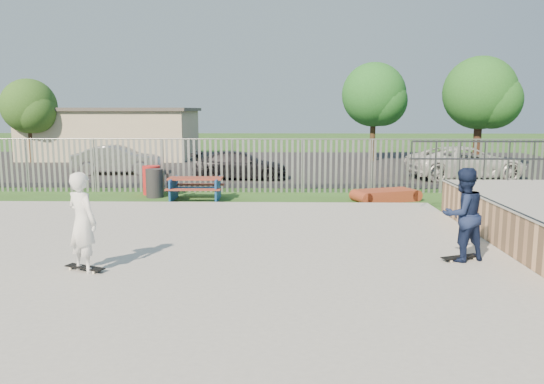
{
  "coord_description": "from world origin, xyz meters",
  "views": [
    {
      "loc": [
        2.94,
        -10.68,
        3.07
      ],
      "look_at": [
        2.65,
        2.0,
        1.1
      ],
      "focal_mm": 35.0,
      "sensor_mm": 36.0,
      "label": 1
    }
  ],
  "objects_px": {
    "car_silver": "(118,160)",
    "funbox": "(386,195)",
    "car_dark": "(240,165)",
    "tree_right": "(480,93)",
    "tree_left": "(29,106)",
    "skater_navy": "(463,214)",
    "trash_bin_red": "(152,180)",
    "trash_bin_grey": "(155,183)",
    "skater_white": "(82,222)",
    "tree_mid": "(374,95)",
    "picnic_table": "(196,188)",
    "car_white": "(466,163)"
  },
  "relations": [
    {
      "from": "car_silver",
      "to": "funbox",
      "type": "bearing_deg",
      "value": -126.96
    },
    {
      "from": "car_dark",
      "to": "tree_right",
      "type": "distance_m",
      "value": 13.46
    },
    {
      "from": "car_dark",
      "to": "tree_left",
      "type": "height_order",
      "value": "tree_left"
    },
    {
      "from": "skater_navy",
      "to": "tree_right",
      "type": "bearing_deg",
      "value": -132.11
    },
    {
      "from": "trash_bin_red",
      "to": "car_dark",
      "type": "xyz_separation_m",
      "value": [
        2.9,
        4.32,
        0.11
      ]
    },
    {
      "from": "trash_bin_grey",
      "to": "skater_white",
      "type": "bearing_deg",
      "value": -84.14
    },
    {
      "from": "car_silver",
      "to": "skater_navy",
      "type": "bearing_deg",
      "value": -147.12
    },
    {
      "from": "trash_bin_grey",
      "to": "skater_navy",
      "type": "xyz_separation_m",
      "value": [
        8.06,
        -8.3,
        0.56
      ]
    },
    {
      "from": "trash_bin_red",
      "to": "tree_left",
      "type": "xyz_separation_m",
      "value": [
        -9.98,
        11.67,
        2.75
      ]
    },
    {
      "from": "car_dark",
      "to": "trash_bin_grey",
      "type": "bearing_deg",
      "value": 153.44
    },
    {
      "from": "funbox",
      "to": "trash_bin_red",
      "type": "xyz_separation_m",
      "value": [
        -8.32,
        1.24,
        0.33
      ]
    },
    {
      "from": "tree_mid",
      "to": "skater_navy",
      "type": "bearing_deg",
      "value": -94.82
    },
    {
      "from": "car_silver",
      "to": "skater_navy",
      "type": "height_order",
      "value": "skater_navy"
    },
    {
      "from": "trash_bin_red",
      "to": "skater_navy",
      "type": "distance_m",
      "value": 12.24
    },
    {
      "from": "picnic_table",
      "to": "tree_left",
      "type": "bearing_deg",
      "value": 131.68
    },
    {
      "from": "tree_left",
      "to": "tree_right",
      "type": "xyz_separation_m",
      "value": [
        25.01,
        -2.54,
        0.65
      ]
    },
    {
      "from": "car_silver",
      "to": "tree_mid",
      "type": "relative_size",
      "value": 0.71
    },
    {
      "from": "picnic_table",
      "to": "car_dark",
      "type": "bearing_deg",
      "value": 77.92
    },
    {
      "from": "tree_right",
      "to": "trash_bin_grey",
      "type": "bearing_deg",
      "value": -146.46
    },
    {
      "from": "picnic_table",
      "to": "car_dark",
      "type": "height_order",
      "value": "car_dark"
    },
    {
      "from": "picnic_table",
      "to": "tree_right",
      "type": "relative_size",
      "value": 0.32
    },
    {
      "from": "car_dark",
      "to": "tree_left",
      "type": "xyz_separation_m",
      "value": [
        -12.88,
        7.34,
        2.64
      ]
    },
    {
      "from": "trash_bin_grey",
      "to": "tree_left",
      "type": "bearing_deg",
      "value": 129.74
    },
    {
      "from": "funbox",
      "to": "tree_right",
      "type": "xyz_separation_m",
      "value": [
        6.71,
        10.37,
        3.73
      ]
    },
    {
      "from": "car_dark",
      "to": "car_white",
      "type": "relative_size",
      "value": 0.81
    },
    {
      "from": "car_white",
      "to": "funbox",
      "type": "bearing_deg",
      "value": 133.83
    },
    {
      "from": "funbox",
      "to": "picnic_table",
      "type": "bearing_deg",
      "value": 158.66
    },
    {
      "from": "tree_right",
      "to": "trash_bin_red",
      "type": "bearing_deg",
      "value": -148.73
    },
    {
      "from": "car_silver",
      "to": "skater_white",
      "type": "height_order",
      "value": "skater_white"
    },
    {
      "from": "skater_navy",
      "to": "tree_left",
      "type": "bearing_deg",
      "value": -70.17
    },
    {
      "from": "tree_right",
      "to": "picnic_table",
      "type": "bearing_deg",
      "value": -142.07
    },
    {
      "from": "trash_bin_red",
      "to": "skater_white",
      "type": "distance_m",
      "value": 9.9
    },
    {
      "from": "skater_navy",
      "to": "car_silver",
      "type": "bearing_deg",
      "value": -74.4
    },
    {
      "from": "tree_left",
      "to": "car_white",
      "type": "bearing_deg",
      "value": -16.91
    },
    {
      "from": "trash_bin_grey",
      "to": "tree_left",
      "type": "distance_m",
      "value": 16.27
    },
    {
      "from": "trash_bin_red",
      "to": "skater_navy",
      "type": "height_order",
      "value": "skater_navy"
    },
    {
      "from": "skater_white",
      "to": "car_dark",
      "type": "bearing_deg",
      "value": -63.46
    },
    {
      "from": "car_white",
      "to": "tree_mid",
      "type": "height_order",
      "value": "tree_mid"
    },
    {
      "from": "skater_navy",
      "to": "funbox",
      "type": "bearing_deg",
      "value": -111.71
    },
    {
      "from": "car_silver",
      "to": "tree_right",
      "type": "height_order",
      "value": "tree_right"
    },
    {
      "from": "tree_right",
      "to": "skater_navy",
      "type": "relative_size",
      "value": 3.2
    },
    {
      "from": "skater_white",
      "to": "tree_left",
      "type": "bearing_deg",
      "value": -29.12
    },
    {
      "from": "trash_bin_grey",
      "to": "car_white",
      "type": "xyz_separation_m",
      "value": [
        12.74,
        5.33,
        0.24
      ]
    },
    {
      "from": "tree_left",
      "to": "skater_navy",
      "type": "bearing_deg",
      "value": -48.41
    },
    {
      "from": "trash_bin_grey",
      "to": "car_dark",
      "type": "relative_size",
      "value": 0.24
    },
    {
      "from": "tree_left",
      "to": "skater_navy",
      "type": "distance_m",
      "value": 27.66
    },
    {
      "from": "skater_navy",
      "to": "car_white",
      "type": "bearing_deg",
      "value": -130.71
    },
    {
      "from": "tree_left",
      "to": "skater_navy",
      "type": "relative_size",
      "value": 2.66
    },
    {
      "from": "tree_right",
      "to": "funbox",
      "type": "bearing_deg",
      "value": -122.92
    },
    {
      "from": "funbox",
      "to": "car_white",
      "type": "bearing_deg",
      "value": 30.85
    }
  ]
}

